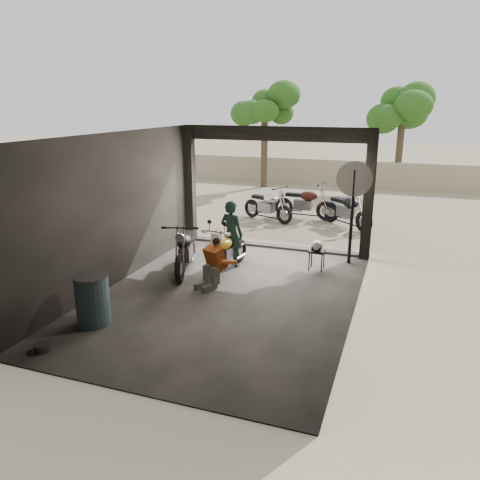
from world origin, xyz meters
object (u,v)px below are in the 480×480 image
Objects in this scene: main_bike at (227,248)px; helmet at (317,246)px; outside_bike_c at (347,207)px; sign_post at (353,195)px; mechanic at (211,265)px; outside_bike_b at (305,200)px; oil_drum at (93,301)px; stool at (317,253)px; left_bike at (185,247)px; rider at (231,234)px; outside_bike_a at (268,203)px.

main_bike reaches higher than helmet.
sign_post is at bearing -131.42° from outside_bike_c.
mechanic is 0.42× the size of sign_post.
oil_drum is at bearing 173.12° from outside_bike_b.
stool is (1.97, 0.68, -0.12)m from main_bike.
oil_drum is at bearing -139.67° from sign_post.
left_bike is at bearing 83.44° from oil_drum.
main_bike is 0.97m from left_bike.
left_bike reaches higher than helmet.
oil_drum reaches higher than helmet.
left_bike is 3.02m from helmet.
rider is 1.45m from mechanic.
outside_bike_a is at bearing 120.02° from stool.
left_bike is at bearing -177.00° from helmet.
outside_bike_a is 3.60× the size of stool.
left_bike reaches higher than mechanic.
stool is (1.96, 0.42, -0.39)m from rider.
sign_post reaches higher than outside_bike_b.
outside_bike_a reaches higher than main_bike.
main_bike is 1.54× the size of mechanic.
outside_bike_a is at bearing 101.89° from helmet.
main_bike is at bearing 11.53° from left_bike.
stool is at bearing -160.05° from outside_bike_b.
outside_bike_c reaches higher than outside_bike_b.
outside_bike_b reaches higher than main_bike.
main_bike is 0.89× the size of left_bike.
sign_post is (2.53, 2.55, 1.17)m from mechanic.
outside_bike_a is at bearing 118.93° from mechanic.
sign_post is at bearing 68.93° from mechanic.
sign_post reaches higher than outside_bike_a.
oil_drum is (-1.83, -8.97, -0.17)m from outside_bike_b.
mechanic is 2.14× the size of stool.
main_bike is 3.61m from oil_drum.
left_bike is 1.03× the size of outside_bike_a.
helmet is 1.47m from sign_post.
mechanic is 2.60m from helmet.
rider is 0.64× the size of sign_post.
outside_bike_c is (2.97, 5.33, 0.03)m from left_bike.
outside_bike_c reaches higher than oil_drum.
stool is 5.17m from oil_drum.
stool is 1.77× the size of helmet.
outside_bike_b reaches higher than left_bike.
left_bike is 6.55× the size of helmet.
rider is 3.31× the size of stool.
outside_bike_a is at bearing 120.37° from sign_post.
sign_post is at bearing 36.56° from main_bike.
mechanic is 2.59m from oil_drum.
rider is (0.01, 0.26, 0.27)m from main_bike.
outside_bike_c is at bearing 44.94° from left_bike.
outside_bike_c is at bearing -102.95° from rider.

